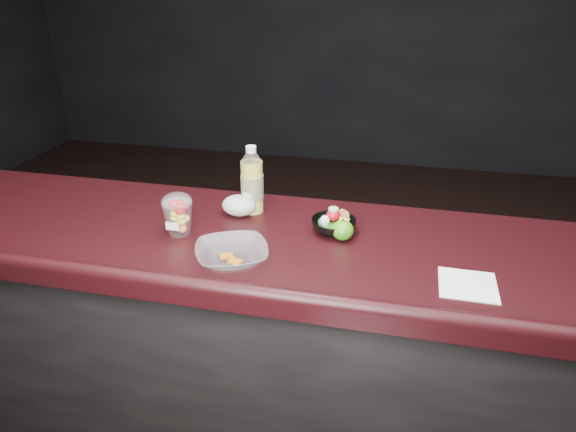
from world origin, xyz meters
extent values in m
plane|color=black|center=(0.00, 4.00, 1.50)|extent=(7.00, 0.00, 7.00)
cube|color=black|center=(0.00, 0.30, 0.49)|extent=(4.00, 0.65, 0.98)
cube|color=black|center=(0.00, 0.30, 1.00)|extent=(4.06, 0.71, 0.04)
cylinder|color=gold|center=(-0.17, 0.49, 1.12)|extent=(0.08, 0.08, 0.19)
cylinder|color=white|center=(-0.17, 0.49, 1.12)|extent=(0.08, 0.08, 0.19)
cone|color=white|center=(-0.17, 0.49, 1.23)|extent=(0.08, 0.08, 0.03)
cylinder|color=white|center=(-0.17, 0.49, 1.26)|extent=(0.04, 0.04, 0.02)
cylinder|color=#072D99|center=(-0.17, 0.49, 1.12)|extent=(0.08, 0.08, 0.09)
ellipsoid|color=white|center=(-0.36, 0.26, 1.14)|extent=(0.10, 0.10, 0.06)
ellipsoid|color=#29750D|center=(0.18, 0.34, 1.05)|extent=(0.07, 0.07, 0.07)
cylinder|color=black|center=(0.18, 0.34, 1.09)|extent=(0.01, 0.01, 0.01)
ellipsoid|color=silver|center=(-0.21, 0.45, 1.06)|extent=(0.13, 0.10, 0.07)
sphere|color=silver|center=(-0.18, 0.47, 1.09)|extent=(0.05, 0.05, 0.05)
imported|color=black|center=(0.15, 0.39, 1.04)|extent=(0.16, 0.16, 0.05)
cylinder|color=#0F470C|center=(0.15, 0.39, 1.05)|extent=(0.11, 0.11, 0.01)
ellipsoid|color=#B80715|center=(0.14, 0.40, 1.08)|extent=(0.05, 0.05, 0.04)
cylinder|color=beige|center=(0.14, 0.40, 1.10)|extent=(0.03, 0.03, 0.01)
ellipsoid|color=white|center=(0.12, 0.37, 1.07)|extent=(0.03, 0.03, 0.04)
imported|color=silver|center=(-0.13, 0.12, 1.05)|extent=(0.29, 0.29, 0.05)
cube|color=#990F0C|center=(-0.15, 0.13, 1.03)|extent=(0.05, 0.04, 0.01)
cube|color=#990F0C|center=(-0.11, 0.11, 1.03)|extent=(0.05, 0.04, 0.01)
cube|color=white|center=(0.57, 0.15, 1.02)|extent=(0.16, 0.16, 0.00)
camera|label=1|loc=(0.34, -1.16, 1.83)|focal=32.00mm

